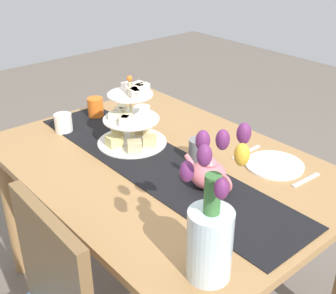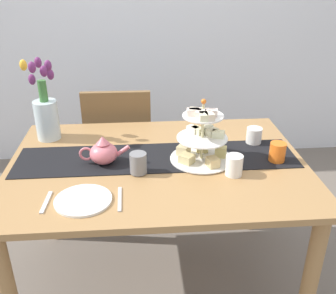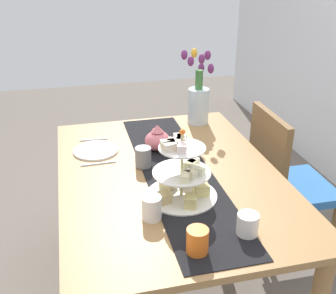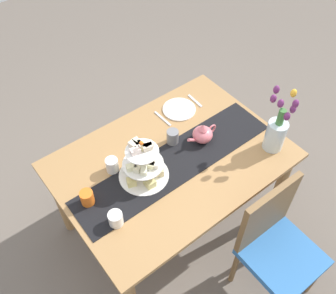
{
  "view_description": "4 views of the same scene",
  "coord_description": "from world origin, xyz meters",
  "px_view_note": "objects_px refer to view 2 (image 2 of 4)",
  "views": [
    {
      "loc": [
        -1.19,
        1.0,
        1.63
      ],
      "look_at": [
        0.05,
        -0.07,
        0.78
      ],
      "focal_mm": 47.31,
      "sensor_mm": 36.0,
      "label": 1
    },
    {
      "loc": [
        -0.08,
        -1.62,
        1.63
      ],
      "look_at": [
        0.06,
        0.07,
        0.8
      ],
      "focal_mm": 41.3,
      "sensor_mm": 36.0,
      "label": 2
    },
    {
      "loc": [
        1.65,
        -0.41,
        1.69
      ],
      "look_at": [
        -0.1,
        0.02,
        0.84
      ],
      "focal_mm": 44.74,
      "sensor_mm": 36.0,
      "label": 3
    },
    {
      "loc": [
        0.92,
        1.14,
        2.58
      ],
      "look_at": [
        -0.01,
        -0.05,
        0.81
      ],
      "focal_mm": 40.37,
      "sensor_mm": 36.0,
      "label": 4
    }
  ],
  "objects_px": {
    "dining_table": "(158,181)",
    "mug_white_text": "(234,165)",
    "teapot": "(103,152)",
    "dinner_plate_left": "(83,200)",
    "tulip_vase": "(46,112)",
    "mug_orange": "(277,152)",
    "knife_left": "(120,199)",
    "tiered_cake_stand": "(202,140)",
    "cream_jug": "(254,136)",
    "chair_left": "(120,145)",
    "fork_left": "(46,202)",
    "mug_grey": "(138,163)"
  },
  "relations": [
    {
      "from": "chair_left",
      "to": "mug_orange",
      "type": "xyz_separation_m",
      "value": [
        0.78,
        -0.77,
        0.3
      ]
    },
    {
      "from": "chair_left",
      "to": "tiered_cake_stand",
      "type": "bearing_deg",
      "value": -59.47
    },
    {
      "from": "teapot",
      "to": "tulip_vase",
      "type": "bearing_deg",
      "value": 135.01
    },
    {
      "from": "dining_table",
      "to": "tiered_cake_stand",
      "type": "height_order",
      "value": "tiered_cake_stand"
    },
    {
      "from": "cream_jug",
      "to": "knife_left",
      "type": "xyz_separation_m",
      "value": [
        -0.68,
        -0.48,
        -0.04
      ]
    },
    {
      "from": "chair_left",
      "to": "dinner_plate_left",
      "type": "height_order",
      "value": "chair_left"
    },
    {
      "from": "mug_orange",
      "to": "fork_left",
      "type": "bearing_deg",
      "value": -165.3
    },
    {
      "from": "tiered_cake_stand",
      "to": "knife_left",
      "type": "relative_size",
      "value": 1.79
    },
    {
      "from": "knife_left",
      "to": "cream_jug",
      "type": "bearing_deg",
      "value": 34.88
    },
    {
      "from": "mug_grey",
      "to": "dining_table",
      "type": "bearing_deg",
      "value": 49.04
    },
    {
      "from": "knife_left",
      "to": "tiered_cake_stand",
      "type": "bearing_deg",
      "value": 39.54
    },
    {
      "from": "tiered_cake_stand",
      "to": "knife_left",
      "type": "bearing_deg",
      "value": -140.46
    },
    {
      "from": "tulip_vase",
      "to": "dining_table",
      "type": "bearing_deg",
      "value": -29.02
    },
    {
      "from": "fork_left",
      "to": "mug_grey",
      "type": "bearing_deg",
      "value": 29.28
    },
    {
      "from": "teapot",
      "to": "dinner_plate_left",
      "type": "distance_m",
      "value": 0.32
    },
    {
      "from": "chair_left",
      "to": "cream_jug",
      "type": "height_order",
      "value": "chair_left"
    },
    {
      "from": "tulip_vase",
      "to": "mug_orange",
      "type": "bearing_deg",
      "value": -17.44
    },
    {
      "from": "knife_left",
      "to": "mug_white_text",
      "type": "xyz_separation_m",
      "value": [
        0.5,
        0.16,
        0.04
      ]
    },
    {
      "from": "dining_table",
      "to": "fork_left",
      "type": "xyz_separation_m",
      "value": [
        -0.46,
        -0.31,
        0.11
      ]
    },
    {
      "from": "chair_left",
      "to": "cream_jug",
      "type": "relative_size",
      "value": 10.71
    },
    {
      "from": "dining_table",
      "to": "dinner_plate_left",
      "type": "relative_size",
      "value": 6.12
    },
    {
      "from": "dining_table",
      "to": "mug_white_text",
      "type": "xyz_separation_m",
      "value": [
        0.33,
        -0.15,
        0.16
      ]
    },
    {
      "from": "tulip_vase",
      "to": "mug_orange",
      "type": "relative_size",
      "value": 4.59
    },
    {
      "from": "chair_left",
      "to": "fork_left",
      "type": "height_order",
      "value": "chair_left"
    },
    {
      "from": "tiered_cake_stand",
      "to": "mug_orange",
      "type": "distance_m",
      "value": 0.36
    },
    {
      "from": "tulip_vase",
      "to": "cream_jug",
      "type": "xyz_separation_m",
      "value": [
        1.08,
        -0.15,
        -0.11
      ]
    },
    {
      "from": "knife_left",
      "to": "mug_orange",
      "type": "distance_m",
      "value": 0.78
    },
    {
      "from": "tiered_cake_stand",
      "to": "mug_grey",
      "type": "xyz_separation_m",
      "value": [
        -0.3,
        -0.11,
        -0.05
      ]
    },
    {
      "from": "teapot",
      "to": "cream_jug",
      "type": "height_order",
      "value": "teapot"
    },
    {
      "from": "tulip_vase",
      "to": "mug_grey",
      "type": "bearing_deg",
      "value": -41.36
    },
    {
      "from": "dining_table",
      "to": "teapot",
      "type": "height_order",
      "value": "teapot"
    },
    {
      "from": "tulip_vase",
      "to": "knife_left",
      "type": "distance_m",
      "value": 0.75
    },
    {
      "from": "tiered_cake_stand",
      "to": "dinner_plate_left",
      "type": "height_order",
      "value": "tiered_cake_stand"
    },
    {
      "from": "dining_table",
      "to": "chair_left",
      "type": "distance_m",
      "value": 0.77
    },
    {
      "from": "dining_table",
      "to": "cream_jug",
      "type": "relative_size",
      "value": 16.56
    },
    {
      "from": "mug_grey",
      "to": "mug_orange",
      "type": "xyz_separation_m",
      "value": [
        0.66,
        0.06,
        -0.0
      ]
    },
    {
      "from": "tiered_cake_stand",
      "to": "dinner_plate_left",
      "type": "bearing_deg",
      "value": -149.14
    },
    {
      "from": "tulip_vase",
      "to": "fork_left",
      "type": "bearing_deg",
      "value": -80.27
    },
    {
      "from": "dining_table",
      "to": "teapot",
      "type": "xyz_separation_m",
      "value": [
        -0.25,
        0.0,
        0.17
      ]
    },
    {
      "from": "mug_grey",
      "to": "mug_white_text",
      "type": "relative_size",
      "value": 1.0
    },
    {
      "from": "teapot",
      "to": "tulip_vase",
      "type": "height_order",
      "value": "tulip_vase"
    },
    {
      "from": "cream_jug",
      "to": "dinner_plate_left",
      "type": "relative_size",
      "value": 0.37
    },
    {
      "from": "tiered_cake_stand",
      "to": "tulip_vase",
      "type": "height_order",
      "value": "tulip_vase"
    },
    {
      "from": "knife_left",
      "to": "mug_white_text",
      "type": "bearing_deg",
      "value": 17.68
    },
    {
      "from": "tiered_cake_stand",
      "to": "mug_orange",
      "type": "bearing_deg",
      "value": -7.1
    },
    {
      "from": "chair_left",
      "to": "teapot",
      "type": "height_order",
      "value": "chair_left"
    },
    {
      "from": "teapot",
      "to": "mug_orange",
      "type": "bearing_deg",
      "value": -2.92
    },
    {
      "from": "chair_left",
      "to": "tulip_vase",
      "type": "bearing_deg",
      "value": -130.16
    },
    {
      "from": "chair_left",
      "to": "knife_left",
      "type": "xyz_separation_m",
      "value": [
        0.05,
        -1.04,
        0.25
      ]
    },
    {
      "from": "mug_white_text",
      "to": "mug_orange",
      "type": "bearing_deg",
      "value": 25.03
    }
  ]
}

